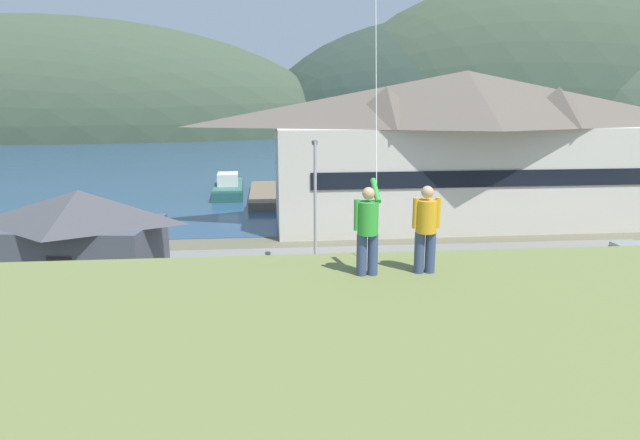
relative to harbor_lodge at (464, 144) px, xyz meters
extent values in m
plane|color=#66604C|center=(-10.60, -21.06, -5.76)|extent=(600.00, 600.00, 0.00)
cube|color=gray|center=(-10.60, -16.06, -5.71)|extent=(40.00, 20.00, 0.10)
cube|color=navy|center=(-10.60, 38.94, -5.75)|extent=(360.00, 84.00, 0.03)
ellipsoid|color=#3D4C38|center=(-66.67, 95.66, -5.76)|extent=(139.22, 52.54, 53.63)
ellipsoid|color=#2D3D33|center=(34.12, 100.92, -5.76)|extent=(101.51, 53.98, 57.36)
ellipsoid|color=#3D4C38|center=(59.58, 97.87, -5.76)|extent=(124.71, 57.60, 76.96)
ellipsoid|color=#42513D|center=(78.67, 96.32, -5.76)|extent=(84.41, 67.54, 52.27)
cube|color=beige|center=(0.00, 0.07, -2.21)|extent=(26.94, 8.73, 7.10)
cube|color=black|center=(0.04, -4.20, -1.86)|extent=(22.82, 0.32, 1.10)
pyramid|color=#60564C|center=(0.00, 0.07, 3.24)|extent=(28.56, 9.59, 3.80)
pyramid|color=#60564C|center=(-6.03, -1.48, 2.69)|extent=(4.70, 4.70, 2.66)
pyramid|color=#60564C|center=(6.06, -1.35, 2.69)|extent=(4.70, 4.70, 2.66)
cube|color=#474C56|center=(-22.90, -12.21, -4.11)|extent=(7.40, 5.42, 3.31)
pyramid|color=#47474C|center=(-22.90, -12.21, -1.66)|extent=(8.00, 5.95, 1.59)
cube|color=black|center=(-23.21, -14.49, -4.61)|extent=(1.10, 0.21, 2.31)
cube|color=#70604C|center=(-14.14, 11.11, -5.41)|extent=(3.20, 11.63, 0.70)
cube|color=#23564C|center=(-17.84, 13.20, -5.31)|extent=(3.00, 8.44, 0.90)
cube|color=#33665B|center=(-17.84, 13.20, -4.78)|extent=(2.91, 8.18, 0.16)
cube|color=silver|center=(-17.82, 12.58, -4.15)|extent=(1.97, 2.57, 1.10)
cube|color=#A8A399|center=(-10.73, 14.10, -5.31)|extent=(2.45, 6.83, 0.90)
cube|color=#B7B2A8|center=(-10.73, 14.10, -4.78)|extent=(2.38, 6.63, 0.16)
cube|color=silver|center=(-10.75, 13.59, -4.15)|extent=(1.60, 2.09, 1.10)
cube|color=slate|center=(-18.47, -19.82, -4.94)|extent=(4.24, 1.90, 0.80)
cube|color=#5B5B5F|center=(-18.32, -19.82, -4.19)|extent=(2.14, 1.65, 0.70)
cube|color=black|center=(-18.32, -19.82, -4.23)|extent=(2.18, 1.68, 0.32)
cylinder|color=black|center=(-19.81, -18.87, -5.34)|extent=(0.65, 0.24, 0.64)
cylinder|color=black|center=(-19.86, -20.70, -5.34)|extent=(0.65, 0.24, 0.64)
cylinder|color=black|center=(-17.08, -18.93, -5.34)|extent=(0.65, 0.24, 0.64)
cylinder|color=black|center=(-17.13, -20.77, -5.34)|extent=(0.65, 0.24, 0.64)
cube|color=#236633|center=(-13.02, -21.39, -4.94)|extent=(4.34, 2.17, 0.80)
cube|color=#1E562B|center=(-13.17, -21.38, -4.19)|extent=(2.24, 1.78, 0.70)
cube|color=black|center=(-13.17, -21.38, -4.23)|extent=(2.28, 1.82, 0.32)
cylinder|color=black|center=(-11.74, -22.43, -5.34)|extent=(0.66, 0.28, 0.64)
cylinder|color=black|center=(-11.57, -20.60, -5.34)|extent=(0.66, 0.28, 0.64)
cylinder|color=black|center=(-14.46, -22.18, -5.34)|extent=(0.66, 0.28, 0.64)
cylinder|color=black|center=(-14.29, -20.36, -5.34)|extent=(0.66, 0.28, 0.64)
cube|color=#B28923|center=(-2.24, -15.73, -4.94)|extent=(4.36, 2.20, 0.80)
cube|color=olive|center=(-2.09, -15.72, -4.19)|extent=(2.25, 1.80, 0.70)
cube|color=black|center=(-2.09, -15.72, -4.23)|extent=(2.29, 1.83, 0.32)
cylinder|color=black|center=(-3.69, -14.95, -5.34)|extent=(0.66, 0.28, 0.64)
cylinder|color=black|center=(-3.51, -16.78, -5.34)|extent=(0.66, 0.28, 0.64)
cylinder|color=black|center=(-0.97, -14.68, -5.34)|extent=(0.66, 0.28, 0.64)
cylinder|color=black|center=(-0.80, -16.51, -5.34)|extent=(0.66, 0.28, 0.64)
cube|color=red|center=(-15.55, -15.08, -4.94)|extent=(4.33, 2.13, 0.80)
cube|color=#B11A15|center=(-15.40, -15.06, -4.19)|extent=(2.22, 1.76, 0.70)
cube|color=black|center=(-15.40, -15.06, -4.23)|extent=(2.26, 1.80, 0.32)
cylinder|color=black|center=(-16.98, -14.27, -5.34)|extent=(0.66, 0.27, 0.64)
cylinder|color=black|center=(-16.84, -16.10, -5.34)|extent=(0.66, 0.27, 0.64)
cylinder|color=black|center=(-14.26, -14.05, -5.34)|extent=(0.66, 0.27, 0.64)
cylinder|color=black|center=(-14.12, -15.88, -5.34)|extent=(0.66, 0.27, 0.64)
cube|color=#9EA3A8|center=(4.25, -13.60, -4.94)|extent=(4.25, 1.93, 0.80)
cube|color=gray|center=(4.40, -13.59, -4.19)|extent=(2.15, 1.66, 0.70)
cube|color=black|center=(4.40, -13.59, -4.23)|extent=(2.19, 1.70, 0.32)
cylinder|color=black|center=(2.86, -12.72, -5.34)|extent=(0.65, 0.24, 0.64)
cylinder|color=black|center=(2.92, -14.56, -5.34)|extent=(0.65, 0.24, 0.64)
cube|color=#B28923|center=(-10.29, -14.44, -4.94)|extent=(4.27, 1.96, 0.80)
cube|color=olive|center=(-10.44, -14.45, -4.19)|extent=(2.16, 1.68, 0.70)
cube|color=black|center=(-10.44, -14.45, -4.23)|extent=(2.20, 1.71, 0.32)
cylinder|color=black|center=(-8.89, -15.31, -5.34)|extent=(0.65, 0.24, 0.64)
cylinder|color=black|center=(-8.97, -13.47, -5.34)|extent=(0.65, 0.24, 0.64)
cylinder|color=black|center=(-11.62, -15.41, -5.34)|extent=(0.65, 0.24, 0.64)
cylinder|color=black|center=(-11.69, -13.58, -5.34)|extent=(0.65, 0.24, 0.64)
cube|color=#9EA3A8|center=(-2.02, -21.69, -4.94)|extent=(4.31, 2.08, 0.80)
cube|color=gray|center=(-1.87, -21.68, -4.19)|extent=(2.21, 1.74, 0.70)
cube|color=black|center=(-1.87, -21.68, -4.23)|extent=(2.25, 1.78, 0.32)
cylinder|color=black|center=(-3.45, -20.87, -5.34)|extent=(0.65, 0.26, 0.64)
cylinder|color=black|center=(-3.32, -22.70, -5.34)|extent=(0.65, 0.26, 0.64)
cylinder|color=black|center=(-0.72, -20.68, -5.34)|extent=(0.65, 0.26, 0.64)
cylinder|color=#ADADB2|center=(-11.60, -10.56, -2.24)|extent=(0.16, 0.16, 6.85)
cube|color=#4C4C51|center=(-11.60, -10.21, 1.09)|extent=(0.24, 0.70, 0.20)
cylinder|color=#384770|center=(-12.18, -28.27, 0.44)|extent=(0.20, 0.20, 0.82)
cylinder|color=#384770|center=(-11.96, -28.27, 0.44)|extent=(0.20, 0.20, 0.82)
cylinder|color=green|center=(-12.07, -28.27, 1.17)|extent=(0.40, 0.40, 0.64)
sphere|color=tan|center=(-12.07, -28.27, 1.65)|extent=(0.24, 0.24, 0.24)
cylinder|color=green|center=(-11.90, -28.08, 1.67)|extent=(0.13, 0.56, 0.43)
cylinder|color=green|center=(-12.29, -28.28, 1.24)|extent=(0.11, 0.11, 0.60)
cylinder|color=#384770|center=(-11.02, -28.23, 0.44)|extent=(0.20, 0.20, 0.82)
cylinder|color=#384770|center=(-10.80, -28.23, 0.44)|extent=(0.20, 0.20, 0.82)
cylinder|color=gold|center=(-10.91, -28.23, 1.17)|extent=(0.40, 0.40, 0.64)
sphere|color=tan|center=(-10.91, -28.23, 1.65)|extent=(0.24, 0.24, 0.24)
cylinder|color=gold|center=(-11.13, -28.23, 1.24)|extent=(0.11, 0.11, 0.60)
cylinder|color=gold|center=(-10.69, -28.23, 1.24)|extent=(0.11, 0.11, 0.60)
cylinder|color=silver|center=(-11.30, -24.63, 5.09)|extent=(1.07, 6.80, 10.14)
camera|label=1|loc=(-13.92, -38.34, 3.46)|focal=30.68mm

